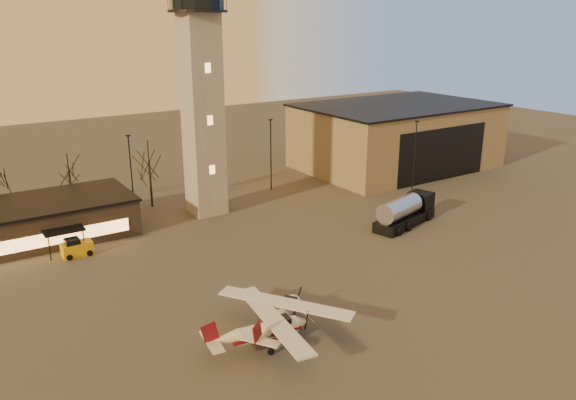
{
  "coord_description": "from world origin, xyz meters",
  "views": [
    {
      "loc": [
        -28.27,
        -31.67,
        23.41
      ],
      "look_at": [
        1.08,
        13.0,
        6.04
      ],
      "focal_mm": 35.0,
      "sensor_mm": 36.0,
      "label": 1
    }
  ],
  "objects": [
    {
      "name": "service_cart",
      "position": [
        -17.18,
        24.99,
        0.73
      ],
      "size": [
        3.06,
        2.0,
        1.91
      ],
      "rotation": [
        0.0,
        0.0,
        0.03
      ],
      "color": "gold",
      "rests_on": "ground"
    },
    {
      "name": "ground",
      "position": [
        0.0,
        0.0,
        0.0
      ],
      "size": [
        220.0,
        220.0,
        0.0
      ],
      "primitive_type": "plane",
      "color": "#3C3A37",
      "rests_on": "ground"
    },
    {
      "name": "hangar",
      "position": [
        36.0,
        33.98,
        5.15
      ],
      "size": [
        30.6,
        20.6,
        10.3
      ],
      "color": "#877958",
      "rests_on": "ground"
    },
    {
      "name": "tree_row",
      "position": [
        -13.7,
        39.16,
        5.94
      ],
      "size": [
        37.2,
        9.2,
        8.8
      ],
      "color": "black",
      "rests_on": "ground"
    },
    {
      "name": "cessna_front",
      "position": [
        -9.27,
        -0.18,
        1.05
      ],
      "size": [
        8.86,
        11.16,
        3.06
      ],
      "rotation": [
        0.0,
        0.0,
        -0.13
      ],
      "color": "silver",
      "rests_on": "ground"
    },
    {
      "name": "terminal",
      "position": [
        -21.99,
        31.98,
        2.16
      ],
      "size": [
        25.4,
        12.2,
        4.3
      ],
      "color": "black",
      "rests_on": "ground"
    },
    {
      "name": "cessna_rear",
      "position": [
        -7.12,
        1.21,
        1.06
      ],
      "size": [
        9.09,
        10.14,
        3.09
      ],
      "rotation": [
        0.0,
        0.0,
        0.59
      ],
      "color": "silver",
      "rests_on": "ground"
    },
    {
      "name": "light_poles",
      "position": [
        0.5,
        31.0,
        5.41
      ],
      "size": [
        58.5,
        12.25,
        10.14
      ],
      "color": "black",
      "rests_on": "ground"
    },
    {
      "name": "fuel_truck",
      "position": [
        17.6,
        12.99,
        1.42
      ],
      "size": [
        10.04,
        5.12,
        3.58
      ],
      "rotation": [
        0.0,
        0.0,
        0.26
      ],
      "color": "black",
      "rests_on": "ground"
    },
    {
      "name": "control_tower",
      "position": [
        0.0,
        30.0,
        16.33
      ],
      "size": [
        6.8,
        6.8,
        32.6
      ],
      "color": "gray",
      "rests_on": "ground"
    }
  ]
}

